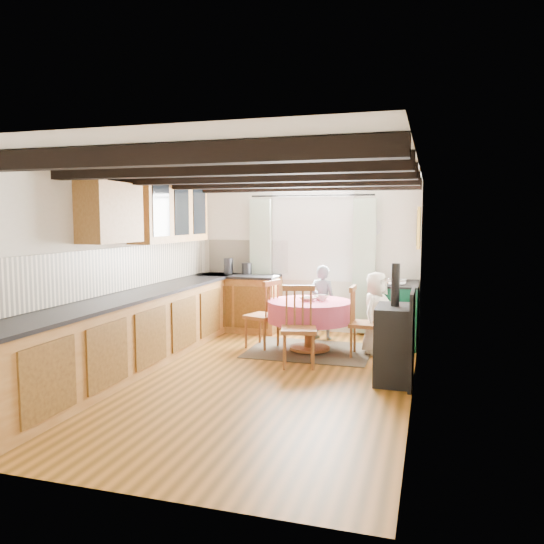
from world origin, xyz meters
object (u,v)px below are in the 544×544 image
(cast_iron_stove, at_px, (395,323))
(dining_table, at_px, (310,326))
(chair_right, at_px, (365,321))
(child_far, at_px, (323,302))
(chair_left, at_px, (262,314))
(cup, at_px, (322,298))
(chair_near, at_px, (299,327))
(child_right, at_px, (376,313))
(aga_range, at_px, (395,313))

(cast_iron_stove, bearing_deg, dining_table, 138.09)
(chair_right, relative_size, cast_iron_stove, 0.71)
(child_far, bearing_deg, chair_left, 60.63)
(chair_left, distance_m, cup, 0.90)
(chair_near, xyz_separation_m, child_right, (0.85, 0.94, 0.06))
(chair_right, distance_m, child_far, 1.16)
(dining_table, height_order, cast_iron_stove, cast_iron_stove)
(aga_range, bearing_deg, chair_near, -123.91)
(chair_near, bearing_deg, child_far, 76.38)
(cast_iron_stove, height_order, child_right, cast_iron_stove)
(dining_table, bearing_deg, child_far, 89.01)
(dining_table, xyz_separation_m, child_right, (0.88, 0.14, 0.21))
(cast_iron_stove, distance_m, child_far, 2.24)
(chair_right, distance_m, cast_iron_stove, 1.12)
(chair_left, bearing_deg, cast_iron_stove, 77.22)
(cup, bearing_deg, chair_left, 179.84)
(cup, bearing_deg, chair_right, -8.61)
(chair_left, bearing_deg, dining_table, 105.56)
(chair_right, height_order, child_right, child_right)
(cast_iron_stove, bearing_deg, cup, 133.62)
(chair_right, bearing_deg, dining_table, 84.96)
(child_far, distance_m, cup, 0.82)
(chair_near, bearing_deg, dining_table, 78.16)
(aga_range, bearing_deg, chair_left, -156.94)
(chair_left, distance_m, aga_range, 1.96)
(chair_right, xyz_separation_m, cup, (-0.60, 0.09, 0.28))
(cast_iron_stove, bearing_deg, chair_right, 113.85)
(aga_range, bearing_deg, dining_table, -144.37)
(chair_near, height_order, child_right, child_right)
(child_far, xyz_separation_m, child_right, (0.87, -0.67, -0.01))
(chair_left, xyz_separation_m, aga_range, (1.80, 0.77, -0.03))
(dining_table, distance_m, cup, 0.43)
(aga_range, xyz_separation_m, cast_iron_stove, (0.11, -1.87, 0.21))
(cast_iron_stove, relative_size, child_far, 1.18)
(chair_left, xyz_separation_m, chair_right, (1.46, -0.09, -0.02))
(child_right, bearing_deg, cast_iron_stove, -146.42)
(child_right, bearing_deg, chair_left, 113.03)
(dining_table, relative_size, chair_right, 1.23)
(chair_right, distance_m, cup, 0.67)
(chair_left, bearing_deg, cup, 107.12)
(dining_table, xyz_separation_m, chair_near, (0.04, -0.79, 0.15))
(dining_table, distance_m, cast_iron_stove, 1.65)
(chair_near, relative_size, cup, 10.06)
(cup, bearing_deg, aga_range, 39.23)
(chair_near, xyz_separation_m, cup, (0.12, 0.81, 0.25))
(chair_left, height_order, aga_range, chair_left)
(chair_left, relative_size, aga_range, 0.97)
(dining_table, distance_m, chair_left, 0.72)
(child_right, bearing_deg, chair_right, 169.08)
(chair_right, bearing_deg, child_far, 40.78)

